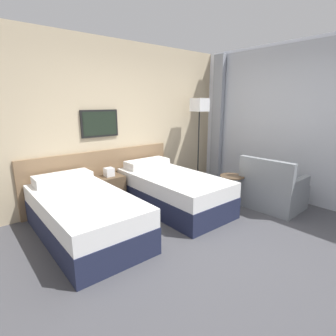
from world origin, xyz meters
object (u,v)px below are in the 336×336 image
object	(u,v)px
nightstand	(110,190)
side_table	(232,185)
bed_near_window	(172,190)
floor_lamp	(199,111)
armchair	(272,192)
bed_near_door	(84,215)

from	to	relation	value
nightstand	side_table	xyz separation A→B (m)	(1.57, -1.29, 0.09)
bed_near_window	side_table	distance (m)	1.00
bed_near_window	floor_lamp	xyz separation A→B (m)	(1.18, 0.57, 1.24)
floor_lamp	bed_near_window	bearing A→B (deg)	-154.39
bed_near_window	floor_lamp	size ratio (longest dim) A/B	1.08
bed_near_window	side_table	size ratio (longest dim) A/B	3.72
armchair	nightstand	bearing A→B (deg)	45.62
bed_near_door	side_table	bearing A→B (deg)	-13.66
side_table	nightstand	bearing A→B (deg)	140.54
bed_near_door	armchair	size ratio (longest dim) A/B	2.10
nightstand	bed_near_window	bearing A→B (deg)	-44.23
armchair	bed_near_window	bearing A→B (deg)	47.19
side_table	armchair	size ratio (longest dim) A/B	0.57
floor_lamp	armchair	world-z (taller)	floor_lamp
nightstand	armchair	size ratio (longest dim) A/B	0.71
floor_lamp	armchair	bearing A→B (deg)	-87.80
nightstand	side_table	bearing A→B (deg)	-39.46
bed_near_door	bed_near_window	bearing A→B (deg)	0.00
bed_near_door	armchair	xyz separation A→B (m)	(2.74, -1.05, -0.02)
bed_near_window	armchair	size ratio (longest dim) A/B	2.10
side_table	armchair	distance (m)	0.65
side_table	armchair	xyz separation A→B (m)	(0.43, -0.49, -0.09)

